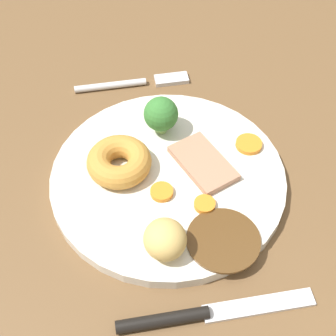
{
  "coord_description": "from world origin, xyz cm",
  "views": [
    {
      "loc": [
        35.3,
        -5.64,
        45.78
      ],
      "look_at": [
        3.63,
        2.66,
        6.0
      ],
      "focal_mm": 50.8,
      "sensor_mm": 36.0,
      "label": 1
    }
  ],
  "objects": [
    {
      "name": "broccoli_floret",
      "position": [
        -2.96,
        3.55,
        7.65
      ],
      "size": [
        4.02,
        4.02,
        4.73
      ],
      "color": "#8CB766",
      "rests_on": "dinner_plate"
    },
    {
      "name": "roast_potato_left",
      "position": [
        12.66,
        -0.29,
        6.81
      ],
      "size": [
        4.44,
        4.23,
        3.62
      ],
      "primitive_type": "ellipsoid",
      "rotation": [
        0.0,
        0.0,
        1.59
      ],
      "color": "#D8B260",
      "rests_on": "dinner_plate"
    },
    {
      "name": "dining_table",
      "position": [
        0.0,
        0.0,
        1.8
      ],
      "size": [
        120.0,
        84.0,
        3.6
      ],
      "primitive_type": "cube",
      "color": "brown",
      "rests_on": "ground"
    },
    {
      "name": "carrot_coin_side",
      "position": [
        6.08,
        1.33,
        5.29
      ],
      "size": [
        2.46,
        2.46,
        0.58
      ],
      "primitive_type": "cylinder",
      "color": "orange",
      "rests_on": "dinner_plate"
    },
    {
      "name": "carrot_coin_back",
      "position": [
        1.97,
        12.73,
        5.27
      ],
      "size": [
        3.03,
        3.03,
        0.55
      ],
      "primitive_type": "cylinder",
      "color": "orange",
      "rests_on": "dinner_plate"
    },
    {
      "name": "dinner_plate",
      "position": [
        3.63,
        2.66,
        4.3
      ],
      "size": [
        25.94,
        25.94,
        1.4
      ],
      "primitive_type": "cylinder",
      "color": "silver",
      "rests_on": "dining_table"
    },
    {
      "name": "knife",
      "position": [
        19.46,
        1.4,
        4.05
      ],
      "size": [
        3.06,
        18.56,
        1.2
      ],
      "rotation": [
        0.0,
        0.0,
        1.48
      ],
      "color": "black",
      "rests_on": "dining_table"
    },
    {
      "name": "carrot_coin_front",
      "position": [
        8.78,
        5.25,
        5.3
      ],
      "size": [
        2.24,
        2.24,
        0.6
      ],
      "primitive_type": "cylinder",
      "color": "orange",
      "rests_on": "dinner_plate"
    },
    {
      "name": "fork",
      "position": [
        -13.35,
        2.66,
        3.99
      ],
      "size": [
        2.66,
        15.32,
        0.9
      ],
      "rotation": [
        0.0,
        0.0,
        1.49
      ],
      "color": "silver",
      "rests_on": "dining_table"
    },
    {
      "name": "meat_slice_main",
      "position": [
        3.44,
        6.74,
        5.4
      ],
      "size": [
        8.82,
        6.66,
        0.8
      ],
      "primitive_type": "cube",
      "rotation": [
        0.0,
        0.0,
        0.31
      ],
      "color": "tan",
      "rests_on": "dinner_plate"
    },
    {
      "name": "yorkshire_pudding",
      "position": [
        1.65,
        -2.33,
        6.3
      ],
      "size": [
        7.12,
        7.12,
        2.6
      ],
      "primitive_type": "torus",
      "color": "#C68938",
      "rests_on": "dinner_plate"
    },
    {
      "name": "gravy_pool",
      "position": [
        13.22,
        5.8,
        5.15
      ],
      "size": [
        7.4,
        7.4,
        0.3
      ],
      "primitive_type": "cylinder",
      "color": "#563819",
      "rests_on": "dinner_plate"
    }
  ]
}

